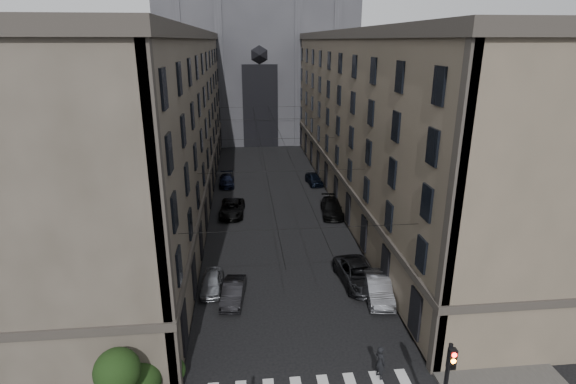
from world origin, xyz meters
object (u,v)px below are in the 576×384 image
object	(u,v)px
car_left_far	(227,180)
car_right_near	(378,288)
car_right_midnear	(358,274)
car_right_midfar	(332,208)
car_right_far	(314,179)
car_left_midnear	(233,292)
pedestrian	(380,362)
gothic_tower	(257,40)
traffic_light_right	(447,381)
car_left_midfar	(232,208)
car_left_near	(212,282)

from	to	relation	value
car_left_far	car_right_near	world-z (taller)	car_right_near
car_right_midnear	car_right_midfar	size ratio (longest dim) A/B	1.07
car_right_midfar	car_right_far	size ratio (longest dim) A/B	1.28
car_left_midnear	pedestrian	xyz separation A→B (m)	(8.17, -8.64, 0.31)
car_right_near	pedestrian	world-z (taller)	pedestrian
car_left_far	pedestrian	world-z (taller)	pedestrian
car_right_midfar	car_right_far	xyz separation A→B (m)	(-0.22, 10.84, -0.06)
car_left_midnear	car_right_far	xyz separation A→B (m)	(10.10, 26.73, 0.03)
gothic_tower	car_right_far	xyz separation A→B (m)	(5.86, -33.48, -17.08)
traffic_light_right	car_right_midfar	bearing A→B (deg)	89.05
gothic_tower	car_right_midnear	xyz separation A→B (m)	(5.26, -58.77, -17.00)
traffic_light_right	car_left_midfar	size ratio (longest dim) A/B	0.96
gothic_tower	car_left_near	xyz separation A→B (m)	(-5.87, -58.61, -17.13)
car_right_far	pedestrian	distance (m)	35.42
gothic_tower	pedestrian	world-z (taller)	gothic_tower
car_left_near	car_right_midnear	bearing A→B (deg)	0.58
car_left_midnear	traffic_light_right	bearing A→B (deg)	-45.98
traffic_light_right	car_left_near	size ratio (longest dim) A/B	1.32
gothic_tower	car_left_far	xyz separation A→B (m)	(-5.44, -32.81, -17.12)
car_left_far	car_right_midnear	world-z (taller)	car_right_midnear
car_right_midnear	car_right_midfar	distance (m)	14.47
car_left_midnear	car_right_far	size ratio (longest dim) A/B	1.00
traffic_light_right	car_right_midfar	distance (m)	28.82
car_left_midfar	car_right_near	world-z (taller)	car_right_near
gothic_tower	car_left_far	bearing A→B (deg)	-99.42
car_right_midfar	car_left_midfar	bearing A→B (deg)	-179.56
car_left_far	pedestrian	bearing A→B (deg)	-76.53
traffic_light_right	car_right_far	size ratio (longest dim) A/B	1.23
car_left_midfar	car_right_far	bearing A→B (deg)	46.86
car_right_near	car_right_far	distance (m)	27.46
car_right_midnear	car_right_far	xyz separation A→B (m)	(0.60, 25.29, -0.08)
car_right_midfar	car_right_far	bearing A→B (deg)	96.87
car_right_midnear	car_left_far	bearing A→B (deg)	107.24
car_left_midfar	car_right_far	world-z (taller)	car_left_midfar
car_right_midnear	car_left_near	bearing A→B (deg)	174.00
traffic_light_right	pedestrian	world-z (taller)	traffic_light_right
gothic_tower	car_left_near	size ratio (longest dim) A/B	14.76
traffic_light_right	car_left_midnear	xyz separation A→B (m)	(-9.84, 12.83, -2.60)
pedestrian	car_left_midfar	bearing A→B (deg)	-2.81
car_right_near	car_right_midfar	xyz separation A→B (m)	(-0.12, 16.61, -0.03)
traffic_light_right	car_left_far	size ratio (longest dim) A/B	1.12
car_right_near	pedestrian	distance (m)	8.23
car_right_far	pedestrian	bearing A→B (deg)	-98.54
car_right_near	car_left_near	bearing A→B (deg)	176.50
car_right_midfar	car_left_midnear	bearing A→B (deg)	-117.30
traffic_light_right	car_left_near	bearing A→B (deg)	128.47
car_right_near	gothic_tower	bearing A→B (deg)	103.25
car_left_far	car_right_midfar	distance (m)	16.29
car_left_midfar	car_right_far	distance (m)	14.37
car_right_far	car_right_midnear	bearing A→B (deg)	-96.78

